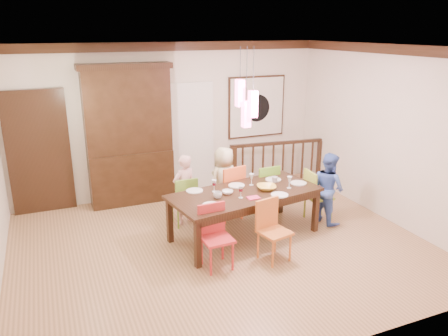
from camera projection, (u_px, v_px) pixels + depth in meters
name	position (u px, v px, depth m)	size (l,w,h in m)	color
floor	(221.00, 245.00, 6.60)	(6.00, 6.00, 0.00)	#946D47
ceiling	(220.00, 47.00, 5.72)	(6.00, 6.00, 0.00)	white
wall_back	(171.00, 120.00, 8.36)	(6.00, 6.00, 0.00)	beige
wall_right	(387.00, 134.00, 7.26)	(5.00, 5.00, 0.00)	beige
crown_molding	(220.00, 53.00, 5.74)	(6.00, 5.00, 0.16)	black
panel_door	(39.00, 154.00, 7.56)	(1.04, 0.07, 2.24)	black
white_doorway	(190.00, 139.00, 8.58)	(0.97, 0.05, 2.22)	silver
painting	(257.00, 107.00, 8.94)	(1.25, 0.06, 1.25)	black
pendant_cluster	(246.00, 103.00, 6.26)	(0.27, 0.21, 1.14)	#FF4C90
dining_table	(245.00, 196.00, 6.70)	(2.44, 1.40, 0.75)	black
chair_far_left	(184.00, 197.00, 7.20)	(0.39, 0.39, 0.84)	#7CB137
chair_far_mid	(228.00, 188.00, 7.41)	(0.51, 0.51, 0.97)	orange
chair_far_right	(264.00, 185.00, 7.63)	(0.43, 0.43, 0.90)	#65A428
chair_near_left	(217.00, 234.00, 5.86)	(0.41, 0.41, 0.88)	red
chair_near_mid	(275.00, 227.00, 6.05)	(0.47, 0.47, 0.87)	orange
chair_end_right	(319.00, 192.00, 7.33)	(0.44, 0.44, 0.89)	#9EB538
china_hutch	(129.00, 135.00, 7.91)	(1.63, 0.46, 2.56)	black
balustrade	(278.00, 163.00, 8.92)	(2.06, 0.30, 0.96)	black
person_far_left	(184.00, 190.00, 7.20)	(0.43, 0.28, 1.19)	#FFC2C4
person_far_mid	(224.00, 182.00, 7.50)	(0.60, 0.39, 1.23)	beige
person_end_right	(328.00, 188.00, 7.26)	(0.59, 0.46, 1.20)	#4669C5
serving_bowl	(267.00, 187.00, 6.75)	(0.29, 0.29, 0.07)	gold
small_bowl	(228.00, 192.00, 6.58)	(0.17, 0.17, 0.05)	white
cup_left	(218.00, 195.00, 6.40)	(0.12, 0.12, 0.10)	silver
cup_right	(274.00, 179.00, 7.07)	(0.10, 0.10, 0.09)	silver
plate_far_left	(195.00, 191.00, 6.69)	(0.26, 0.26, 0.01)	white
plate_far_mid	(236.00, 185.00, 6.92)	(0.26, 0.26, 0.01)	white
plate_far_right	(273.00, 180.00, 7.19)	(0.26, 0.26, 0.01)	white
plate_near_left	(211.00, 205.00, 6.15)	(0.26, 0.26, 0.01)	white
plate_near_mid	(280.00, 195.00, 6.53)	(0.26, 0.26, 0.01)	white
plate_end_right	(298.00, 183.00, 7.03)	(0.26, 0.26, 0.01)	white
wine_glass_a	(214.00, 186.00, 6.65)	(0.08, 0.08, 0.19)	#590C19
wine_glass_b	(252.00, 179.00, 6.93)	(0.08, 0.08, 0.19)	silver
wine_glass_c	(241.00, 192.00, 6.40)	(0.08, 0.08, 0.19)	#590C19
wine_glass_d	(289.00, 182.00, 6.80)	(0.08, 0.08, 0.19)	silver
napkin	(253.00, 198.00, 6.41)	(0.18, 0.14, 0.01)	#D83359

